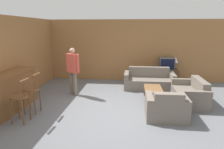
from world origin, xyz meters
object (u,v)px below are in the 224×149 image
Objects in this scene: coffee_table at (153,90)px; loveseat_right at (190,94)px; bar_chair_near at (20,99)px; tv_unit at (166,76)px; couch_far at (149,81)px; person_by_window at (73,69)px; armchair_near at (166,108)px; bar_chair_mid at (32,92)px; table_lamp at (175,60)px; tv at (167,63)px.

loveseat_right is at bearing -4.15° from coffee_table.
bar_chair_near is 1.14× the size of tv_unit.
loveseat_right is at bearing 21.90° from bar_chair_near.
couch_far is 1.96× the size of tv_unit.
bar_chair_near is 0.58× the size of couch_far.
couch_far is at bearing 128.94° from loveseat_right.
person_by_window is at bearing 174.30° from loveseat_right.
armchair_near reaches higher than tv_unit.
bar_chair_mid is 1.74m from person_by_window.
bar_chair_near is 0.67× the size of person_by_window.
couch_far is 1.24× the size of loveseat_right.
person_by_window reaches higher than tv_unit.
table_lamp is at bearing 42.64° from bar_chair_near.
bar_chair_near is 3.80m from coffee_table.
armchair_near is at bearing -127.14° from loveseat_right.
loveseat_right is 1.57× the size of tv_unit.
person_by_window is at bearing -153.19° from table_lamp.
armchair_near is at bearing -98.63° from tv_unit.
armchair_near is 0.68× the size of loveseat_right.
bar_chair_mid reaches higher than couch_far.
bar_chair_near is 2.08× the size of table_lamp.
tv_unit is 0.75m from table_lamp.
armchair_near is at bearing -104.12° from table_lamp.
person_by_window is at bearing 173.65° from coffee_table.
bar_chair_near reaches higher than armchair_near.
person_by_window reaches higher than couch_far.
bar_chair_mid is 0.72× the size of loveseat_right.
coffee_table is 2.35m from tv.
bar_chair_mid is 0.58× the size of couch_far.
armchair_near is 1.30m from coffee_table.
loveseat_right is (0.91, 1.20, -0.00)m from armchair_near.
bar_chair_mid is 4.60m from loveseat_right.
person_by_window reaches higher than bar_chair_near.
tv is at bearing -179.50° from table_lamp.
tv_unit is at bearing 99.68° from loveseat_right.
coffee_table is 2.72m from person_by_window.
coffee_table is 1.04× the size of tv_unit.
couch_far is 1.16× the size of person_by_window.
coffee_table is 2.51m from table_lamp.
tv is at bearing 48.03° from couch_far.
bar_chair_near is 3.58m from armchair_near.
couch_far is 3.59× the size of table_lamp.
person_by_window is at bearing 72.99° from bar_chair_near.
bar_chair_mid is at bearing -164.78° from loveseat_right.
bar_chair_mid is at bearing -139.39° from tv_unit.
bar_chair_near reaches higher than coffee_table.
loveseat_right is 2.29m from tv_unit.
tv_unit is at bearing 29.12° from person_by_window.
couch_far is at bearing 38.58° from bar_chair_mid.
person_by_window is at bearing -158.41° from couch_far.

